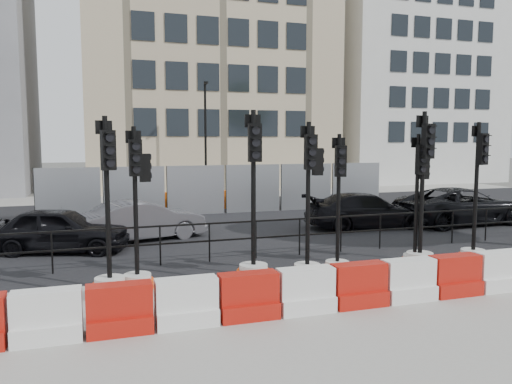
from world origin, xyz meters
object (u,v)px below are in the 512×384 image
object	(u,v)px
car_a	(60,230)
traffic_signal_d	(308,246)
traffic_signal_a	(110,262)
traffic_signal_h	(474,238)
car_c	(366,211)

from	to	relation	value
car_a	traffic_signal_d	bearing A→B (deg)	-115.82
traffic_signal_a	traffic_signal_h	size ratio (longest dim) A/B	1.01
traffic_signal_d	traffic_signal_h	distance (m)	4.32
traffic_signal_a	car_a	bearing A→B (deg)	85.21
car_a	traffic_signal_h	bearing A→B (deg)	-99.72
traffic_signal_a	traffic_signal_h	world-z (taller)	traffic_signal_a
traffic_signal_a	car_c	size ratio (longest dim) A/B	0.81
traffic_signal_a	traffic_signal_d	distance (m)	4.02
traffic_signal_h	car_c	distance (m)	5.37
traffic_signal_d	car_a	xyz separation A→B (m)	(-5.17, 4.68, -0.19)
traffic_signal_d	car_a	world-z (taller)	traffic_signal_d
traffic_signal_h	car_a	world-z (taller)	traffic_signal_h
traffic_signal_h	traffic_signal_d	bearing A→B (deg)	167.49
traffic_signal_a	traffic_signal_h	bearing A→B (deg)	-20.16
traffic_signal_a	car_a	size ratio (longest dim) A/B	0.89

